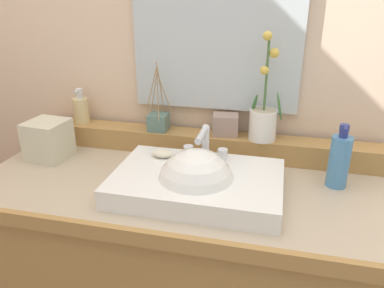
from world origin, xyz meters
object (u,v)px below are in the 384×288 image
object	(u,v)px
lotion_bottle	(339,160)
reed_diffuser	(158,121)
tissue_box	(48,140)
trinket_box	(225,125)
potted_plant	(263,118)
soap_dispenser	(81,109)
soap_bar	(162,154)
sink_basin	(197,185)

from	to	relation	value
lotion_bottle	reed_diffuser	bearing A→B (deg)	167.36
tissue_box	trinket_box	bearing A→B (deg)	15.72
potted_plant	soap_dispenser	distance (m)	0.69
potted_plant	soap_dispenser	bearing A→B (deg)	178.75
trinket_box	reed_diffuser	bearing A→B (deg)	174.67
soap_dispenser	reed_diffuser	xyz separation A→B (m)	(0.31, -0.01, -0.02)
tissue_box	potted_plant	bearing A→B (deg)	11.99
soap_bar	lotion_bottle	distance (m)	0.54
soap_bar	reed_diffuser	distance (m)	0.20
trinket_box	lotion_bottle	bearing A→B (deg)	-30.08
soap_dispenser	trinket_box	bearing A→B (deg)	-0.14
sink_basin	lotion_bottle	world-z (taller)	lotion_bottle
soap_dispenser	reed_diffuser	world-z (taller)	reed_diffuser
soap_bar	reed_diffuser	size ratio (longest dim) A/B	0.28
reed_diffuser	lotion_bottle	bearing A→B (deg)	-12.64
potted_plant	soap_dispenser	world-z (taller)	potted_plant
trinket_box	tissue_box	bearing A→B (deg)	-172.35
sink_basin	reed_diffuser	xyz separation A→B (m)	(-0.21, 0.28, 0.08)
sink_basin	lotion_bottle	size ratio (longest dim) A/B	2.48
soap_bar	lotion_bottle	bearing A→B (deg)	5.17
tissue_box	sink_basin	bearing A→B (deg)	-12.70
sink_basin	trinket_box	size ratio (longest dim) A/B	5.58
soap_bar	reed_diffuser	world-z (taller)	reed_diffuser
soap_dispenser	tissue_box	distance (m)	0.19
sink_basin	soap_dispenser	size ratio (longest dim) A/B	3.68
potted_plant	lotion_bottle	world-z (taller)	potted_plant
potted_plant	sink_basin	bearing A→B (deg)	-120.56
trinket_box	lotion_bottle	distance (m)	0.40
potted_plant	tissue_box	xyz separation A→B (m)	(-0.73, -0.16, -0.09)
soap_bar	trinket_box	size ratio (longest dim) A/B	0.80
soap_dispenser	reed_diffuser	bearing A→B (deg)	-2.38
sink_basin	tissue_box	size ratio (longest dim) A/B	3.60
soap_bar	lotion_bottle	xyz separation A→B (m)	(0.54, 0.05, 0.01)
soap_bar	trinket_box	bearing A→B (deg)	49.16
soap_dispenser	trinket_box	size ratio (longest dim) A/B	1.51
soap_dispenser	lotion_bottle	world-z (taller)	soap_dispenser
sink_basin	reed_diffuser	size ratio (longest dim) A/B	1.97
sink_basin	trinket_box	distance (m)	0.31
soap_dispenser	soap_bar	bearing A→B (deg)	-27.19
potted_plant	lotion_bottle	bearing A→B (deg)	-29.66
lotion_bottle	tissue_box	world-z (taller)	lotion_bottle
soap_bar	sink_basin	bearing A→B (deg)	-36.09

